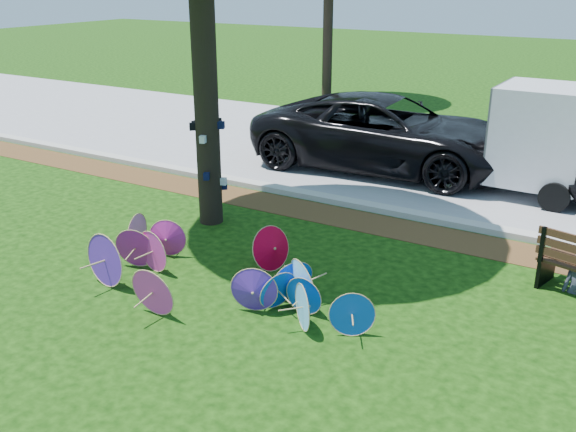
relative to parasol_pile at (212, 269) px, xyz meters
name	(u,v)px	position (x,y,z in m)	size (l,w,h in m)	color
ground	(184,314)	(0.08, -0.79, -0.35)	(90.00, 90.00, 0.00)	black
mulch_strip	(331,215)	(0.08, 3.71, -0.34)	(90.00, 1.00, 0.01)	#472D16
curb	(347,202)	(0.08, 4.41, -0.29)	(90.00, 0.30, 0.12)	#B7B5AD
street	(418,158)	(0.08, 8.56, -0.34)	(90.00, 8.00, 0.01)	gray
parasol_pile	(212,269)	(0.00, 0.00, 0.00)	(4.74, 2.56, 0.84)	blue
black_van	(386,133)	(-0.29, 7.22, 0.52)	(2.89, 6.26, 1.74)	black
cargo_trailer	(570,138)	(3.78, 7.06, 0.95)	(2.86, 1.81, 2.60)	silver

